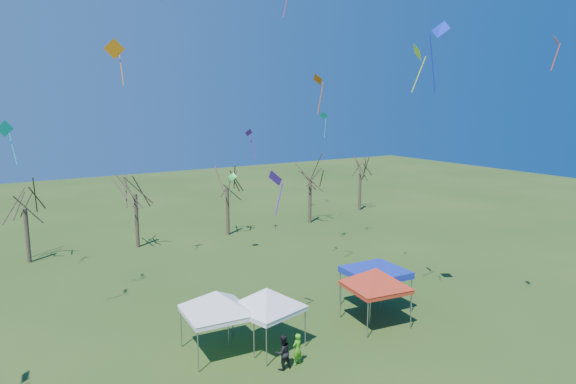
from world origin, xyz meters
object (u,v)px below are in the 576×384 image
object	(u,v)px
tent_white_mid	(267,292)
person_dark	(283,352)
tree_2	(134,175)
person_green	(297,349)
tent_red	(376,272)
tree_1	(23,189)
tree_5	(361,161)
tree_4	(310,164)
tent_blue	(375,272)
tree_3	(227,171)
tent_white_west	(216,295)

from	to	relation	value
tent_white_mid	person_dark	distance (m)	3.14
tree_2	person_green	size ratio (longest dim) A/B	5.27
tent_red	tent_white_mid	bearing A→B (deg)	173.57
tree_1	tent_white_mid	size ratio (longest dim) A/B	1.87
person_green	tent_white_mid	bearing A→B (deg)	-94.91
person_dark	tree_1	bearing A→B (deg)	-73.80
tree_2	tent_red	distance (m)	23.83
tree_5	tree_1	bearing A→B (deg)	-177.65
tree_4	tree_2	bearing A→B (deg)	178.78
tent_white_mid	tree_4	bearing A→B (deg)	50.97
tree_5	tent_blue	distance (m)	29.14
tent_red	tent_blue	world-z (taller)	tent_red
tree_1	tent_red	xyz separation A→B (m)	(15.30, -22.85, -2.75)
tree_2	tree_4	bearing A→B (deg)	-1.22
person_dark	tent_red	bearing A→B (deg)	-170.30
tent_red	tree_3	bearing A→B (deg)	86.14
tent_white_west	person_green	world-z (taller)	tent_white_west
tree_4	tent_blue	bearing A→B (deg)	-114.66
tent_white_west	person_green	size ratio (longest dim) A/B	2.73
tree_3	tent_white_west	world-z (taller)	tree_3
tree_5	person_green	size ratio (longest dim) A/B	4.80
tree_1	tree_2	world-z (taller)	tree_2
tree_4	person_dark	distance (m)	30.14
tree_1	tent_blue	xyz separation A→B (m)	(16.62, -21.35, -3.47)
tree_1	tree_3	xyz separation A→B (m)	(16.80, -0.60, 0.29)
tent_white_mid	person_green	world-z (taller)	tent_white_mid
tree_2	tree_4	distance (m)	17.73
tent_white_mid	tent_red	size ratio (longest dim) A/B	0.95
tree_3	person_green	world-z (taller)	tree_3
tree_4	tent_blue	distance (m)	23.08
person_dark	person_green	distance (m)	0.81
tree_1	tent_blue	distance (m)	27.27
tree_4	tent_blue	world-z (taller)	tree_4
tree_4	tent_white_west	world-z (taller)	tree_4
tent_white_west	tent_red	distance (m)	9.11
tree_4	tree_5	bearing A→B (deg)	13.85
tent_blue	person_green	world-z (taller)	tent_blue
tent_white_west	tent_blue	size ratio (longest dim) A/B	1.25
tree_3	tree_5	world-z (taller)	tree_3
tree_4	person_dark	bearing A→B (deg)	-126.95
person_dark	tree_2	bearing A→B (deg)	-92.85
tree_5	tent_red	xyz separation A→B (m)	(-19.19, -24.26, -2.69)
tree_2	person_dark	size ratio (longest dim) A/B	4.86
tree_3	tent_blue	world-z (taller)	tree_3
person_dark	person_green	bearing A→B (deg)	177.08
tent_blue	person_dark	distance (m)	9.00
tent_red	person_dark	world-z (taller)	tent_red
tree_1	tree_5	world-z (taller)	tree_1
tree_1	tree_5	bearing A→B (deg)	2.35
tent_white_west	tent_blue	distance (m)	10.32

